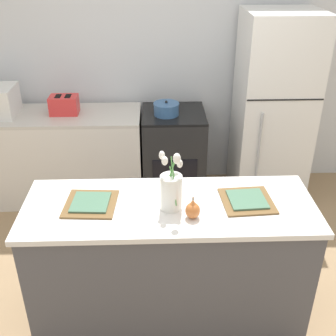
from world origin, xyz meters
TOP-DOWN VIEW (x-y plane):
  - ground_plane at (0.00, 0.00)m, footprint 10.00×10.00m
  - back_wall at (0.00, 2.00)m, footprint 5.20×0.08m
  - kitchen_island at (0.00, 0.00)m, footprint 1.80×0.66m
  - back_counter at (-1.06, 1.60)m, footprint 1.68×0.60m
  - stove_range at (0.10, 1.60)m, footprint 0.60×0.61m
  - refrigerator at (1.05, 1.60)m, footprint 0.68×0.67m
  - flower_vase at (0.01, -0.03)m, footprint 0.14×0.17m
  - pear_figurine at (0.13, -0.14)m, footprint 0.09×0.09m
  - plate_setting_left at (-0.48, 0.02)m, footprint 0.33×0.33m
  - plate_setting_right at (0.48, 0.02)m, footprint 0.33×0.33m
  - toaster at (-0.93, 1.62)m, footprint 0.28×0.18m
  - cooking_pot at (0.03, 1.55)m, footprint 0.24×0.24m

SIDE VIEW (x-z plane):
  - ground_plane at x=0.00m, z-range 0.00..0.00m
  - stove_range at x=0.10m, z-range 0.00..0.89m
  - back_counter at x=-1.06m, z-range 0.00..0.89m
  - kitchen_island at x=0.00m, z-range 0.00..0.92m
  - refrigerator at x=1.05m, z-range 0.00..1.81m
  - plate_setting_left at x=-0.48m, z-range 0.92..0.94m
  - plate_setting_right at x=0.48m, z-range 0.92..0.94m
  - cooking_pot at x=0.03m, z-range 0.88..1.02m
  - pear_figurine at x=0.13m, z-range 0.90..1.04m
  - toaster at x=-0.93m, z-range 0.89..1.07m
  - flower_vase at x=0.01m, z-range 0.85..1.25m
  - back_wall at x=0.00m, z-range 0.00..2.70m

